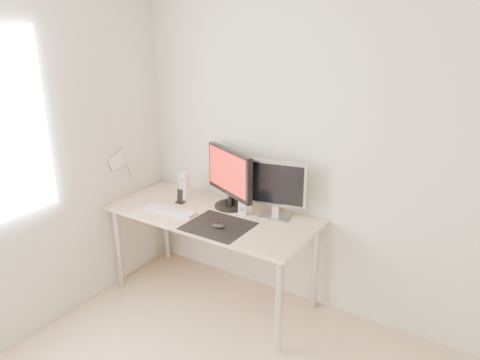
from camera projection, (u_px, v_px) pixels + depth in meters
The scene contains 11 objects.
wall_back at pixel (353, 155), 3.18m from camera, with size 3.50×3.50×0.00m, color silver.
mousepad at pixel (218, 226), 3.32m from camera, with size 0.45×0.40×0.00m, color black.
mouse at pixel (218, 226), 3.28m from camera, with size 0.10×0.06×0.04m, color black.
desk at pixel (212, 223), 3.56m from camera, with size 1.60×0.70×0.73m.
main_monitor at pixel (230, 176), 3.57m from camera, with size 0.52×0.34×0.47m.
second_monitor at pixel (277, 186), 3.39m from camera, with size 0.45×0.20×0.43m.
speaker_left at pixel (185, 185), 3.82m from camera, with size 0.07×0.08×0.21m.
speaker_right at pixel (245, 200), 3.50m from camera, with size 0.07×0.08×0.21m.
keyboard at pixel (170, 211), 3.57m from camera, with size 0.43×0.16×0.02m.
phone_dock at pixel (180, 199), 3.71m from camera, with size 0.07×0.06×0.12m.
pennant at pixel (120, 161), 3.71m from camera, with size 0.01×0.23×0.29m.
Camera 1 is at (0.99, -1.24, 2.17)m, focal length 35.00 mm.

